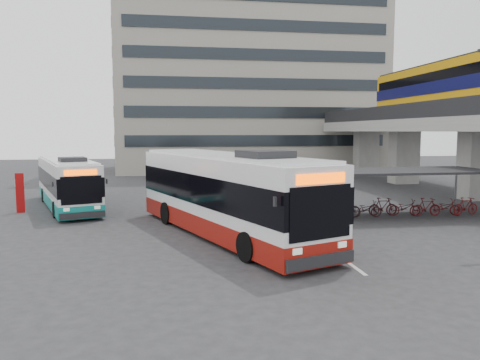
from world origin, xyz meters
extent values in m
plane|color=#28282B|center=(0.00, 0.00, 0.00)|extent=(120.00, 120.00, 0.00)
cube|color=gray|center=(17.00, 8.00, 2.30)|extent=(2.20, 1.60, 4.60)
cube|color=gray|center=(17.00, 18.00, 2.30)|extent=(2.20, 1.60, 4.60)
cube|color=gray|center=(17.00, 26.00, 2.30)|extent=(2.20, 1.60, 4.60)
cube|color=gray|center=(17.00, 12.00, 5.05)|extent=(8.00, 32.00, 0.90)
cube|color=black|center=(13.25, 12.00, 6.05)|extent=(0.35, 32.00, 1.10)
cube|color=orange|center=(17.00, 10.64, 7.60)|extent=(2.90, 20.00, 3.90)
cube|color=#0B0C3D|center=(17.00, 10.64, 7.80)|extent=(2.98, 20.02, 0.90)
cube|color=black|center=(17.00, 10.64, 8.60)|extent=(2.96, 19.20, 0.70)
cube|color=black|center=(17.00, 10.64, 9.55)|extent=(2.70, 19.60, 0.25)
cylinder|color=#595B60|center=(3.70, 4.80, 1.20)|extent=(0.12, 0.12, 2.40)
cylinder|color=#595B60|center=(13.30, 4.80, 1.20)|extent=(0.12, 0.12, 2.40)
cylinder|color=#595B60|center=(3.70, 1.20, 1.20)|extent=(0.12, 0.12, 2.40)
cube|color=black|center=(8.50, 3.00, 2.48)|extent=(10.00, 4.00, 0.12)
imported|color=black|center=(4.50, 3.00, 0.45)|extent=(1.71, 0.60, 0.90)
imported|color=black|center=(5.64, 3.00, 0.50)|extent=(1.66, 0.47, 1.00)
imported|color=black|center=(6.79, 3.00, 0.45)|extent=(1.71, 0.60, 0.90)
imported|color=black|center=(7.93, 3.00, 0.50)|extent=(1.66, 0.47, 1.00)
imported|color=#350C0F|center=(9.07, 3.00, 0.45)|extent=(1.71, 0.60, 0.90)
imported|color=#3F0C0F|center=(10.21, 3.00, 0.50)|extent=(1.66, 0.47, 1.00)
imported|color=#490C0F|center=(11.36, 3.00, 0.45)|extent=(1.71, 0.60, 0.90)
imported|color=#540C0F|center=(12.50, 3.00, 0.50)|extent=(1.66, 0.47, 1.00)
cube|color=gray|center=(6.00, 36.00, 12.50)|extent=(30.00, 15.00, 25.00)
cube|color=beige|center=(2.50, -6.00, 0.01)|extent=(0.15, 1.60, 0.01)
cube|color=beige|center=(2.50, -3.00, 0.01)|extent=(0.15, 1.60, 0.01)
cube|color=beige|center=(2.50, 0.00, 0.01)|extent=(0.15, 1.60, 0.01)
cube|color=white|center=(-1.26, -0.24, 2.00)|extent=(7.28, 13.30, 3.02)
cube|color=maroon|center=(-1.26, -0.24, 0.60)|extent=(7.33, 13.35, 0.82)
cube|color=black|center=(-1.26, -0.24, 2.14)|extent=(7.34, 13.34, 1.26)
cube|color=#FE4D00|center=(1.07, -6.39, 3.13)|extent=(1.86, 0.77, 0.33)
cube|color=black|center=(-0.10, -3.32, 3.75)|extent=(2.19, 2.24, 0.31)
cylinder|color=black|center=(-1.00, -4.64, 0.55)|extent=(0.70, 1.14, 1.10)
cylinder|color=black|center=(-1.34, 3.67, 0.55)|extent=(0.70, 1.14, 1.10)
cube|color=white|center=(-9.80, 8.90, 1.63)|extent=(5.61, 10.90, 2.46)
cube|color=#0E7F78|center=(-9.80, 8.90, 0.49)|extent=(5.66, 10.95, 0.67)
cube|color=black|center=(-9.80, 8.90, 1.74)|extent=(5.67, 10.94, 1.03)
cube|color=#FE4D00|center=(-8.07, 3.82, 2.55)|extent=(1.54, 0.59, 0.27)
cube|color=black|center=(-8.94, 6.36, 3.06)|extent=(1.76, 1.80, 0.25)
cylinder|color=black|center=(-9.70, 5.30, 0.45)|extent=(0.54, 0.93, 0.89)
cylinder|color=black|center=(-9.76, 12.09, 0.45)|extent=(0.54, 0.93, 0.89)
imported|color=black|center=(-1.04, 1.16, 0.85)|extent=(0.52, 0.69, 1.70)
cube|color=#9B090A|center=(-12.06, 7.37, 1.13)|extent=(0.47, 0.25, 2.26)
cube|color=white|center=(-12.06, 7.37, 1.72)|extent=(0.49, 0.17, 0.45)
camera|label=1|loc=(-3.78, -20.61, 4.64)|focal=35.00mm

